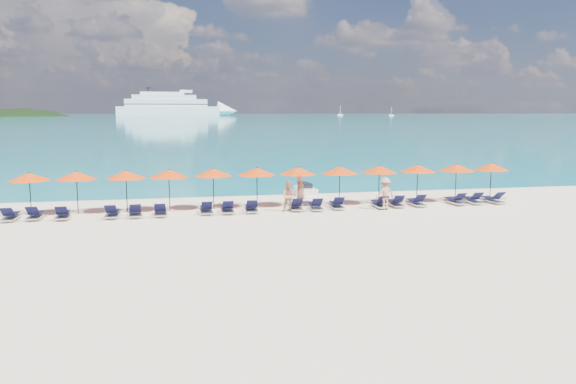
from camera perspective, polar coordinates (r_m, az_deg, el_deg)
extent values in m
plane|color=beige|center=(26.16, 1.32, -3.53)|extent=(1400.00, 1400.00, 0.00)
cube|color=#1FA9B2|center=(685.01, -11.19, 7.66)|extent=(1600.00, 1300.00, 0.01)
ellipsoid|color=black|center=(603.84, -25.42, 3.63)|extent=(162.00, 126.00, 85.50)
cube|color=white|center=(615.31, -12.08, 8.03)|extent=(108.18, 29.44, 9.71)
cone|color=white|center=(624.21, -6.15, 8.17)|extent=(23.29, 23.29, 21.36)
cube|color=white|center=(615.20, -12.29, 8.84)|extent=(86.63, 24.52, 7.77)
cube|color=white|center=(615.14, -12.49, 9.38)|extent=(67.31, 20.77, 4.86)
cube|color=white|center=(615.09, -12.68, 9.74)|extent=(45.77, 15.85, 3.40)
cube|color=black|center=(615.18, -12.29, 8.71)|extent=(87.72, 24.81, 0.87)
cube|color=black|center=(615.23, -12.30, 9.02)|extent=(85.55, 24.23, 0.87)
cylinder|color=black|center=(614.31, -13.96, 10.06)|extent=(4.27, 4.27, 5.34)
cube|color=white|center=(623.54, 5.31, 7.81)|extent=(6.00, 2.00, 1.60)
cylinder|color=white|center=(623.53, 5.32, 8.29)|extent=(0.36, 0.36, 10.00)
cube|color=white|center=(598.25, 10.44, 7.68)|extent=(5.16, 1.72, 1.38)
cylinder|color=white|center=(598.23, 10.46, 8.11)|extent=(0.31, 0.31, 8.60)
cube|color=white|center=(35.39, 1.79, 0.05)|extent=(1.06, 2.42, 0.54)
cube|color=black|center=(35.15, 1.89, 0.65)|extent=(0.57, 1.02, 0.34)
cylinder|color=black|center=(35.87, 1.51, 1.04)|extent=(0.54, 0.10, 0.06)
imported|color=tan|center=(31.30, 1.28, 0.05)|extent=(0.75, 0.75, 1.75)
imported|color=tan|center=(29.83, 0.12, -0.42)|extent=(0.90, 0.64, 1.68)
imported|color=tan|center=(30.96, 9.82, -0.15)|extent=(1.23, 0.77, 1.76)
cylinder|color=black|center=(31.51, -24.72, -0.24)|extent=(0.05, 0.05, 2.20)
cone|color=#DE3B08|center=(31.40, -24.82, 1.42)|extent=(2.10, 2.10, 0.42)
sphere|color=black|center=(31.38, -24.84, 1.82)|extent=(0.08, 0.08, 0.08)
cylinder|color=black|center=(31.16, -20.62, -0.10)|extent=(0.05, 0.05, 2.20)
cone|color=#DE3B08|center=(31.05, -20.71, 1.58)|extent=(2.10, 2.10, 0.42)
sphere|color=black|center=(31.03, -20.73, 1.98)|extent=(0.08, 0.08, 0.08)
cylinder|color=black|center=(30.76, -16.08, 0.00)|extent=(0.05, 0.05, 2.20)
cone|color=#DE3B08|center=(30.64, -16.15, 1.71)|extent=(2.10, 2.10, 0.42)
sphere|color=black|center=(30.62, -16.16, 2.12)|extent=(0.08, 0.08, 0.08)
cylinder|color=black|center=(30.72, -11.97, 0.14)|extent=(0.05, 0.05, 2.20)
cone|color=#DE3B08|center=(30.61, -12.02, 1.85)|extent=(2.10, 2.10, 0.42)
sphere|color=black|center=(30.59, -12.03, 2.25)|extent=(0.08, 0.08, 0.08)
cylinder|color=black|center=(30.91, -7.58, 0.30)|extent=(0.05, 0.05, 2.20)
cone|color=#DE3B08|center=(30.80, -7.61, 1.99)|extent=(2.10, 2.10, 0.42)
sphere|color=black|center=(30.77, -7.62, 2.40)|extent=(0.08, 0.08, 0.08)
cylinder|color=black|center=(31.15, -3.17, 0.42)|extent=(0.05, 0.05, 2.20)
cone|color=#DE3B08|center=(31.04, -3.18, 2.10)|extent=(2.10, 2.10, 0.42)
sphere|color=black|center=(31.02, -3.18, 2.50)|extent=(0.08, 0.08, 0.08)
cylinder|color=black|center=(31.48, 1.02, 0.51)|extent=(0.05, 0.05, 2.20)
cone|color=#DE3B08|center=(31.37, 1.02, 2.18)|extent=(2.10, 2.10, 0.42)
sphere|color=black|center=(31.35, 1.02, 2.58)|extent=(0.08, 0.08, 0.08)
cylinder|color=black|center=(31.96, 5.26, 0.60)|extent=(0.05, 0.05, 2.20)
cone|color=#DE3B08|center=(31.85, 5.28, 2.24)|extent=(2.10, 2.10, 0.42)
sphere|color=black|center=(31.83, 5.29, 2.63)|extent=(0.08, 0.08, 0.08)
cylinder|color=black|center=(32.72, 9.22, 0.70)|extent=(0.05, 0.05, 2.20)
cone|color=#DE3B08|center=(32.61, 9.26, 2.30)|extent=(2.10, 2.10, 0.42)
sphere|color=black|center=(32.59, 9.27, 2.69)|extent=(0.08, 0.08, 0.08)
cylinder|color=black|center=(33.60, 12.99, 0.79)|extent=(0.05, 0.05, 2.20)
cone|color=#DE3B08|center=(33.49, 13.04, 2.35)|extent=(2.10, 2.10, 0.42)
sphere|color=black|center=(33.47, 13.05, 2.73)|extent=(0.08, 0.08, 0.08)
cylinder|color=black|center=(34.70, 16.68, 0.89)|extent=(0.05, 0.05, 2.20)
cone|color=#DE3B08|center=(34.60, 16.74, 2.40)|extent=(2.10, 2.10, 0.42)
sphere|color=black|center=(34.58, 16.75, 2.76)|extent=(0.08, 0.08, 0.08)
cylinder|color=black|center=(35.87, 19.89, 0.97)|extent=(0.05, 0.05, 2.20)
cone|color=#DE3B08|center=(35.77, 19.96, 2.43)|extent=(2.10, 2.10, 0.42)
sphere|color=black|center=(35.75, 19.98, 2.78)|extent=(0.08, 0.08, 0.08)
cube|color=silver|center=(30.75, -26.35, -2.35)|extent=(0.64, 1.71, 0.06)
cube|color=black|center=(30.96, -26.26, -1.98)|extent=(0.56, 1.11, 0.04)
cube|color=black|center=(30.16, -26.65, -1.77)|extent=(0.56, 0.54, 0.43)
cube|color=silver|center=(30.58, -24.28, -2.28)|extent=(0.62, 1.70, 0.06)
cube|color=black|center=(30.79, -24.20, -1.90)|extent=(0.55, 1.10, 0.04)
cube|color=black|center=(29.98, -24.55, -1.69)|extent=(0.55, 0.54, 0.43)
cube|color=silver|center=(30.10, -21.89, -2.30)|extent=(0.73, 1.74, 0.06)
cube|color=black|center=(30.32, -21.85, -1.92)|extent=(0.62, 1.13, 0.04)
cube|color=black|center=(29.49, -22.05, -1.70)|extent=(0.58, 0.57, 0.43)
cube|color=silver|center=(29.68, -17.40, -2.22)|extent=(0.68, 1.72, 0.06)
cube|color=black|center=(29.89, -17.35, -1.83)|extent=(0.59, 1.12, 0.04)
cube|color=black|center=(29.07, -17.58, -1.62)|extent=(0.57, 0.56, 0.43)
cube|color=silver|center=(29.60, -15.26, -2.16)|extent=(0.76, 1.75, 0.06)
cube|color=black|center=(29.81, -15.28, -1.77)|extent=(0.64, 1.14, 0.04)
cube|color=black|center=(28.98, -15.27, -1.55)|extent=(0.59, 0.58, 0.43)
cube|color=silver|center=(29.50, -12.84, -2.11)|extent=(0.62, 1.70, 0.06)
cube|color=black|center=(29.72, -12.84, -1.72)|extent=(0.55, 1.10, 0.04)
cube|color=black|center=(28.89, -12.88, -1.50)|extent=(0.55, 0.54, 0.43)
cube|color=silver|center=(29.70, -8.31, -1.92)|extent=(0.65, 1.71, 0.06)
cube|color=black|center=(29.92, -8.35, -1.53)|extent=(0.57, 1.11, 0.04)
cube|color=black|center=(29.09, -8.24, -1.31)|extent=(0.56, 0.55, 0.43)
cube|color=silver|center=(29.74, -6.17, -1.87)|extent=(0.67, 1.72, 0.06)
cube|color=black|center=(29.96, -6.21, -1.48)|extent=(0.58, 1.11, 0.04)
cube|color=black|center=(29.13, -6.11, -1.26)|extent=(0.56, 0.55, 0.43)
cube|color=silver|center=(29.88, -3.76, -1.79)|extent=(0.73, 1.74, 0.06)
cube|color=black|center=(30.10, -3.79, -1.40)|extent=(0.62, 1.13, 0.04)
cube|color=black|center=(29.27, -3.69, -1.18)|extent=(0.58, 0.57, 0.43)
cube|color=silver|center=(30.40, 0.80, -1.60)|extent=(0.74, 1.74, 0.06)
cube|color=black|center=(30.61, 0.73, -1.22)|extent=(0.63, 1.14, 0.04)
cube|color=black|center=(29.79, 0.95, -1.00)|extent=(0.59, 0.58, 0.43)
cube|color=silver|center=(30.48, 2.80, -1.58)|extent=(0.74, 1.74, 0.06)
cube|color=black|center=(30.70, 2.72, -1.21)|extent=(0.63, 1.14, 0.04)
cube|color=black|center=(29.88, 2.99, -0.98)|extent=(0.59, 0.58, 0.43)
cube|color=silver|center=(30.98, 4.94, -1.44)|extent=(0.74, 1.74, 0.06)
cube|color=black|center=(31.19, 4.85, -1.08)|extent=(0.63, 1.14, 0.04)
cube|color=black|center=(30.38, 5.18, -0.85)|extent=(0.59, 0.57, 0.43)
cube|color=silver|center=(31.58, 9.29, -1.33)|extent=(0.67, 1.72, 0.06)
cube|color=black|center=(31.78, 9.15, -0.98)|extent=(0.58, 1.12, 0.04)
cube|color=black|center=(31.00, 9.63, -0.75)|extent=(0.57, 0.55, 0.43)
cube|color=silver|center=(32.06, 10.89, -1.23)|extent=(0.79, 1.75, 0.06)
cube|color=black|center=(32.27, 10.77, -0.88)|extent=(0.66, 1.15, 0.04)
cube|color=black|center=(31.47, 11.19, -0.66)|extent=(0.60, 0.59, 0.43)
cube|color=silver|center=(32.58, 12.88, -1.14)|extent=(0.63, 1.70, 0.06)
cube|color=black|center=(32.78, 12.71, -0.79)|extent=(0.56, 1.10, 0.04)
cube|color=black|center=(32.02, 13.30, -0.57)|extent=(0.55, 0.54, 0.43)
cube|color=silver|center=(33.70, 16.60, -0.97)|extent=(0.67, 1.72, 0.06)
cube|color=black|center=(33.89, 16.40, -0.64)|extent=(0.58, 1.12, 0.04)
cube|color=black|center=(33.17, 17.10, -0.42)|extent=(0.57, 0.55, 0.43)
cube|color=silver|center=(34.29, 18.24, -0.89)|extent=(0.74, 1.74, 0.06)
cube|color=black|center=(34.49, 18.07, -0.56)|extent=(0.63, 1.14, 0.04)
cube|color=black|center=(33.74, 18.67, -0.35)|extent=(0.59, 0.58, 0.43)
cube|color=silver|center=(34.80, 20.05, -0.84)|extent=(0.79, 1.75, 0.06)
cube|color=black|center=(34.97, 19.81, -0.52)|extent=(0.66, 1.15, 0.04)
cube|color=black|center=(34.31, 20.64, -0.30)|extent=(0.60, 0.59, 0.43)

